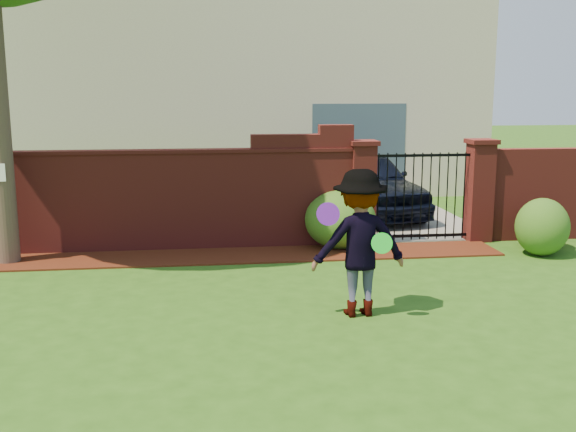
{
  "coord_description": "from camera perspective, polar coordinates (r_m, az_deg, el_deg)",
  "views": [
    {
      "loc": [
        -0.46,
        -7.77,
        2.82
      ],
      "look_at": [
        0.72,
        1.4,
        1.05
      ],
      "focal_mm": 42.27,
      "sensor_mm": 36.0,
      "label": 1
    }
  ],
  "objects": [
    {
      "name": "shrub_middle",
      "position": [
        12.2,
        20.6,
        -0.87
      ],
      "size": [
        0.89,
        0.89,
        0.98
      ],
      "primitive_type": "ellipsoid",
      "color": "#225419",
      "rests_on": "ground"
    },
    {
      "name": "frisbee_purple",
      "position": [
        8.12,
        3.39,
        0.17
      ],
      "size": [
        0.28,
        0.09,
        0.28
      ],
      "primitive_type": "cylinder",
      "rotation": [
        1.36,
        0.0,
        0.02
      ],
      "color": "#6A1CB0",
      "rests_on": "man"
    },
    {
      "name": "shrub_right",
      "position": [
        12.74,
        20.6,
        -0.95
      ],
      "size": [
        0.83,
        0.83,
        0.74
      ],
      "primitive_type": "ellipsoid",
      "color": "#225419",
      "rests_on": "ground"
    },
    {
      "name": "car",
      "position": [
        14.99,
        6.69,
        2.73
      ],
      "size": [
        2.47,
        4.48,
        1.44
      ],
      "primitive_type": "imported",
      "rotation": [
        0.0,
        0.0,
        0.19
      ],
      "color": "black",
      "rests_on": "ground"
    },
    {
      "name": "brick_wall",
      "position": [
        12.02,
        -14.64,
        1.42
      ],
      "size": [
        8.7,
        0.31,
        2.16
      ],
      "color": "maroon",
      "rests_on": "ground"
    },
    {
      "name": "frisbee_green",
      "position": [
        8.17,
        7.9,
        -2.28
      ],
      "size": [
        0.26,
        0.13,
        0.26
      ],
      "primitive_type": "cylinder",
      "rotation": [
        1.43,
        0.0,
        -0.31
      ],
      "color": "#1BCF2B",
      "rests_on": "man"
    },
    {
      "name": "pillar_right",
      "position": [
        12.94,
        15.79,
        2.15
      ],
      "size": [
        0.5,
        0.5,
        1.88
      ],
      "color": "maroon",
      "rests_on": "ground"
    },
    {
      "name": "mulch_bed",
      "position": [
        11.46,
        -9.56,
        -3.47
      ],
      "size": [
        11.1,
        1.08,
        0.03
      ],
      "primitive_type": "cube",
      "color": "#39140A",
      "rests_on": "ground"
    },
    {
      "name": "iron_gate",
      "position": [
        12.57,
        11.15,
        1.64
      ],
      "size": [
        1.78,
        0.03,
        1.6
      ],
      "color": "black",
      "rests_on": "ground"
    },
    {
      "name": "ground",
      "position": [
        8.28,
        -3.74,
        -9.14
      ],
      "size": [
        80.0,
        80.0,
        0.01
      ],
      "primitive_type": "cube",
      "color": "#264F13",
      "rests_on": "ground"
    },
    {
      "name": "pillar_left",
      "position": [
        12.25,
        6.27,
        2.03
      ],
      "size": [
        0.5,
        0.5,
        1.88
      ],
      "color": "maroon",
      "rests_on": "ground"
    },
    {
      "name": "shrub_left",
      "position": [
        11.95,
        4.42,
        -0.31
      ],
      "size": [
        1.26,
        1.26,
        1.03
      ],
      "primitive_type": "ellipsoid",
      "color": "#225419",
      "rests_on": "ground"
    },
    {
      "name": "house",
      "position": [
        19.82,
        -3.14,
        11.82
      ],
      "size": [
        12.4,
        6.4,
        6.3
      ],
      "color": "beige",
      "rests_on": "ground"
    },
    {
      "name": "man",
      "position": [
        8.39,
        6.05,
        -2.33
      ],
      "size": [
        1.22,
        0.74,
        1.84
      ],
      "primitive_type": "imported",
      "rotation": [
        0.0,
        0.0,
        3.19
      ],
      "color": "gray",
      "rests_on": "ground"
    },
    {
      "name": "driveway",
      "position": [
        16.5,
        6.68,
        0.95
      ],
      "size": [
        3.2,
        8.0,
        0.01
      ],
      "primitive_type": "cube",
      "color": "gray",
      "rests_on": "ground"
    }
  ]
}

